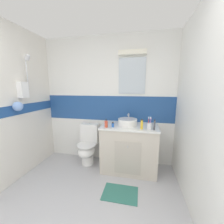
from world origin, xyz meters
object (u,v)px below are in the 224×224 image
(toilet, at_px, (88,145))
(perfume_flask_small, at_px, (113,125))
(sink_basin, at_px, (128,122))
(toothbrush_cup, at_px, (149,126))
(toothpaste_tube_upright, at_px, (154,125))
(deodorant_spray_can, at_px, (142,124))
(soap_dispenser, at_px, (106,124))

(toilet, bearing_deg, perfume_flask_small, -22.38)
(sink_basin, bearing_deg, toothbrush_cup, -25.76)
(sink_basin, height_order, perfume_flask_small, sink_basin)
(perfume_flask_small, height_order, toothpaste_tube_upright, toothpaste_tube_upright)
(toilet, distance_m, deodorant_spray_can, 1.20)
(deodorant_spray_can, bearing_deg, perfume_flask_small, 179.65)
(toilet, xyz_separation_m, soap_dispenser, (0.45, -0.25, 0.54))
(toothbrush_cup, xyz_separation_m, soap_dispenser, (-0.71, -0.02, -0.00))
(perfume_flask_small, bearing_deg, toothbrush_cup, 0.06)
(soap_dispenser, xyz_separation_m, deodorant_spray_can, (0.59, 0.02, 0.02))
(sink_basin, xyz_separation_m, toothpaste_tube_upright, (0.45, -0.19, 0.02))
(deodorant_spray_can, relative_size, toothpaste_tube_upright, 0.95)
(toilet, distance_m, toothbrush_cup, 1.30)
(toilet, bearing_deg, toothpaste_tube_upright, -11.24)
(toilet, height_order, toothpaste_tube_upright, toothpaste_tube_upright)
(sink_basin, distance_m, deodorant_spray_can, 0.31)
(toilet, relative_size, toothbrush_cup, 3.87)
(perfume_flask_small, distance_m, toothpaste_tube_upright, 0.68)
(deodorant_spray_can, bearing_deg, soap_dispenser, -178.41)
(deodorant_spray_can, xyz_separation_m, toothpaste_tube_upright, (0.20, -0.01, 0.00))
(sink_basin, relative_size, toothbrush_cup, 1.86)
(toothpaste_tube_upright, bearing_deg, toilet, 168.76)
(sink_basin, bearing_deg, perfume_flask_small, -142.33)
(sink_basin, bearing_deg, toilet, 176.28)
(toothpaste_tube_upright, bearing_deg, soap_dispenser, -179.71)
(soap_dispenser, bearing_deg, toilet, 150.76)
(toothbrush_cup, bearing_deg, deodorant_spray_can, -178.31)
(toothpaste_tube_upright, bearing_deg, perfume_flask_small, 178.70)
(soap_dispenser, height_order, perfume_flask_small, soap_dispenser)
(deodorant_spray_can, bearing_deg, sink_basin, 143.81)
(toothpaste_tube_upright, bearing_deg, deodorant_spray_can, 176.38)
(soap_dispenser, distance_m, perfume_flask_small, 0.12)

